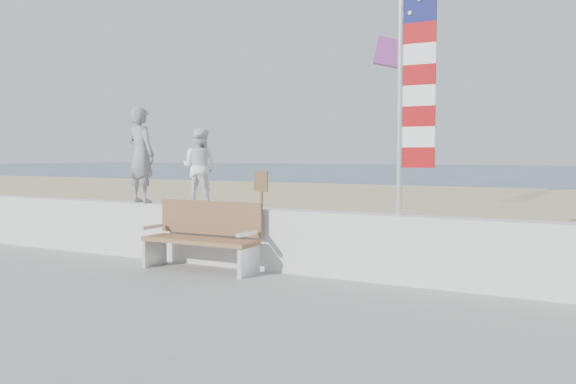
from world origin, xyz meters
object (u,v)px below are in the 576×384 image
child (200,167)px  flag (410,68)px  adult (141,155)px  bench (203,235)px

child → flag: 3.61m
flag → adult: bearing=180.0°
flag → bench: bearing=-171.3°
bench → flag: bearing=8.7°
bench → adult: bearing=164.0°
child → flag: bearing=171.3°
adult → child: 1.21m
child → bench: size_ratio=0.67×
child → flag: (3.36, -0.00, 1.31)m
adult → child: adult is taller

